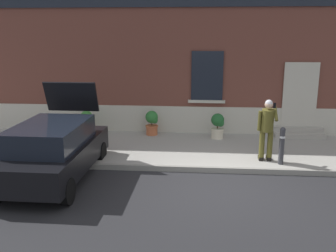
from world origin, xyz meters
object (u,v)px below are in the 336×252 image
at_px(person_on_phone, 267,126).
at_px(planter_cream, 218,125).
at_px(hatchback_car_black, 54,150).
at_px(bollard_near_person, 282,144).
at_px(planter_olive, 87,122).
at_px(planter_terracotta, 152,122).

height_order(person_on_phone, planter_cream, person_on_phone).
xyz_separation_m(hatchback_car_black, bollard_near_person, (5.87, 1.26, -0.09)).
relative_size(planter_olive, planter_terracotta, 1.00).
height_order(person_on_phone, planter_terracotta, person_on_phone).
relative_size(hatchback_car_black, planter_olive, 4.74).
relative_size(bollard_near_person, planter_cream, 1.22).
bearing_deg(person_on_phone, planter_olive, 163.46).
height_order(hatchback_car_black, planter_terracotta, hatchback_car_black).
xyz_separation_m(bollard_near_person, planter_olive, (-6.19, 2.60, -0.11)).
bearing_deg(planter_olive, bollard_near_person, -22.82).
distance_m(hatchback_car_black, planter_olive, 3.88).
height_order(hatchback_car_black, person_on_phone, hatchback_car_black).
xyz_separation_m(planter_olive, planter_terracotta, (2.28, 0.18, 0.00)).
xyz_separation_m(hatchback_car_black, person_on_phone, (5.49, 1.51, 0.35)).
bearing_deg(bollard_near_person, planter_terracotta, 144.50).
bearing_deg(person_on_phone, planter_cream, 124.29).
bearing_deg(hatchback_car_black, person_on_phone, 15.42).
relative_size(hatchback_car_black, planter_cream, 4.74).
distance_m(planter_olive, planter_cream, 4.57).
xyz_separation_m(hatchback_car_black, planter_olive, (-0.32, 3.87, -0.19)).
xyz_separation_m(hatchback_car_black, planter_cream, (4.25, 3.78, -0.19)).
bearing_deg(planter_olive, planter_cream, -1.10).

